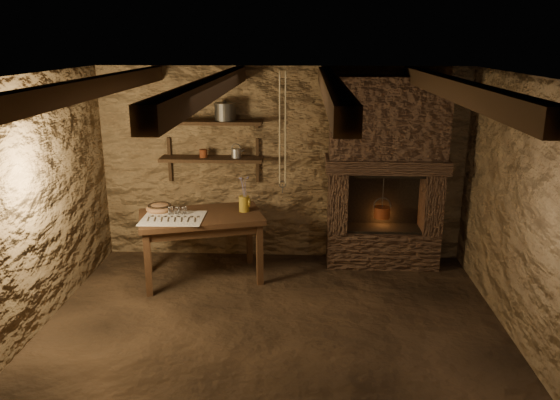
{
  "coord_description": "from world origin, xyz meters",
  "views": [
    {
      "loc": [
        0.3,
        -4.62,
        2.7
      ],
      "look_at": [
        0.03,
        0.9,
        1.07
      ],
      "focal_mm": 35.0,
      "sensor_mm": 36.0,
      "label": 1
    }
  ],
  "objects_px": {
    "work_table": "(202,244)",
    "iron_stockpot": "(225,112)",
    "wooden_bowl": "(160,208)",
    "stoneware_jug": "(244,196)",
    "red_pot": "(382,212)"
  },
  "relations": [
    {
      "from": "work_table",
      "to": "iron_stockpot",
      "type": "xyz_separation_m",
      "value": [
        0.23,
        0.6,
        1.44
      ]
    },
    {
      "from": "wooden_bowl",
      "to": "red_pot",
      "type": "bearing_deg",
      "value": 8.48
    },
    {
      "from": "wooden_bowl",
      "to": "work_table",
      "type": "bearing_deg",
      "value": -10.81
    },
    {
      "from": "stoneware_jug",
      "to": "iron_stockpot",
      "type": "xyz_separation_m",
      "value": [
        -0.26,
        0.46,
        0.9
      ]
    },
    {
      "from": "work_table",
      "to": "wooden_bowl",
      "type": "bearing_deg",
      "value": 152.98
    },
    {
      "from": "work_table",
      "to": "wooden_bowl",
      "type": "distance_m",
      "value": 0.64
    },
    {
      "from": "iron_stockpot",
      "to": "red_pot",
      "type": "relative_size",
      "value": 0.47
    },
    {
      "from": "stoneware_jug",
      "to": "red_pot",
      "type": "relative_size",
      "value": 0.78
    },
    {
      "from": "work_table",
      "to": "stoneware_jug",
      "type": "relative_size",
      "value": 3.65
    },
    {
      "from": "wooden_bowl",
      "to": "iron_stockpot",
      "type": "distance_m",
      "value": 1.37
    },
    {
      "from": "work_table",
      "to": "wooden_bowl",
      "type": "xyz_separation_m",
      "value": [
        -0.5,
        0.09,
        0.4
      ]
    },
    {
      "from": "work_table",
      "to": "red_pot",
      "type": "xyz_separation_m",
      "value": [
        2.12,
        0.48,
        0.28
      ]
    },
    {
      "from": "wooden_bowl",
      "to": "iron_stockpot",
      "type": "height_order",
      "value": "iron_stockpot"
    },
    {
      "from": "work_table",
      "to": "stoneware_jug",
      "type": "xyz_separation_m",
      "value": [
        0.49,
        0.15,
        0.54
      ]
    },
    {
      "from": "stoneware_jug",
      "to": "wooden_bowl",
      "type": "bearing_deg",
      "value": 168.13
    }
  ]
}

